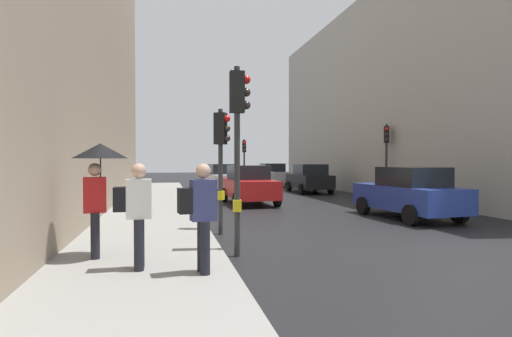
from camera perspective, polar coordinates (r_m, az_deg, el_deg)
ground_plane at (r=10.07m, az=25.64°, el=-10.31°), size 120.00×120.00×0.00m
sidewalk_kerb at (r=13.86m, az=-14.68°, el=-6.77°), size 3.20×40.00×0.16m
building_facade_right at (r=27.95m, az=25.58°, el=8.82°), size 12.00×27.45×11.55m
traffic_light_far_median at (r=29.08m, az=-1.69°, el=2.03°), size 0.25×0.43×3.53m
traffic_light_mid_street at (r=21.15m, az=18.10°, el=2.84°), size 0.34×0.45×3.81m
traffic_light_near_left at (r=8.24m, az=-2.56°, el=6.07°), size 0.44×0.26×3.90m
traffic_light_near_right at (r=10.70m, az=-4.96°, el=2.92°), size 0.44×0.37×3.35m
car_dark_suv at (r=24.90m, az=7.59°, el=-1.42°), size 2.11×4.25×1.76m
car_silver_hatchback at (r=31.50m, az=2.25°, el=-0.88°), size 2.08×4.23×1.76m
car_white_compact at (r=25.59m, az=-4.70°, el=-1.34°), size 2.22×4.30×1.76m
car_blue_van at (r=14.60m, az=20.95°, el=-3.27°), size 2.22×4.30×1.76m
car_red_sedan at (r=18.32m, az=-1.01°, el=-2.31°), size 2.15×4.27×1.76m
pedestrian_with_umbrella at (r=8.02m, az=-21.51°, el=0.08°), size 1.00×1.00×2.14m
pedestrian_with_grey_backpack at (r=6.52m, az=-7.89°, el=-6.05°), size 0.63×0.38×1.77m
pedestrian_with_black_backpack at (r=6.98m, az=-16.71°, el=-5.62°), size 0.60×0.36×1.77m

